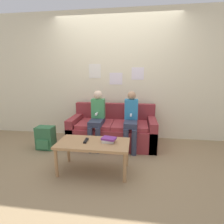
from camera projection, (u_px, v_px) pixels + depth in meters
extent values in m
plane|color=#937A56|center=(109.00, 155.00, 2.99)|extent=(10.00, 10.00, 0.00)
cube|color=beige|center=(116.00, 77.00, 3.65)|extent=(8.00, 0.06, 2.60)
cube|color=white|center=(95.00, 71.00, 3.66)|extent=(0.25, 0.00, 0.29)
cube|color=silver|center=(116.00, 79.00, 3.63)|extent=(0.27, 0.00, 0.24)
cube|color=silver|center=(138.00, 74.00, 3.55)|extent=(0.25, 0.00, 0.24)
cube|color=maroon|center=(113.00, 135.00, 3.40)|extent=(1.62, 0.76, 0.38)
cube|color=maroon|center=(115.00, 112.00, 3.62)|extent=(1.62, 0.14, 0.38)
cube|color=maroon|center=(76.00, 129.00, 3.48)|extent=(0.14, 0.76, 0.54)
cube|color=maroon|center=(152.00, 133.00, 3.28)|extent=(0.14, 0.76, 0.54)
cube|color=#A1343A|center=(96.00, 124.00, 3.36)|extent=(0.65, 0.60, 0.07)
cube|color=#A1343A|center=(130.00, 125.00, 3.27)|extent=(0.65, 0.60, 0.07)
cube|color=#AD7F51|center=(93.00, 143.00, 2.42)|extent=(0.99, 0.50, 0.04)
cylinder|color=#AD7F51|center=(56.00, 163.00, 2.32)|extent=(0.04, 0.04, 0.40)
cylinder|color=#AD7F51|center=(125.00, 168.00, 2.20)|extent=(0.04, 0.04, 0.40)
cylinder|color=#AD7F51|center=(68.00, 150.00, 2.73)|extent=(0.04, 0.04, 0.40)
cylinder|color=#AD7F51|center=(127.00, 153.00, 2.61)|extent=(0.04, 0.04, 0.40)
cylinder|color=#33384C|center=(90.00, 140.00, 3.04)|extent=(0.09, 0.09, 0.45)
cylinder|color=#33384C|center=(98.00, 141.00, 3.02)|extent=(0.09, 0.09, 0.45)
cube|color=#33384C|center=(97.00, 122.00, 3.21)|extent=(0.23, 0.48, 0.09)
cube|color=#429356|center=(98.00, 108.00, 3.29)|extent=(0.24, 0.16, 0.36)
sphere|color=beige|center=(98.00, 95.00, 3.24)|extent=(0.16, 0.16, 0.16)
cube|color=white|center=(97.00, 114.00, 3.16)|extent=(0.03, 0.12, 0.03)
cylinder|color=#33384C|center=(126.00, 142.00, 2.96)|extent=(0.09, 0.09, 0.45)
cylinder|color=#33384C|center=(134.00, 143.00, 2.94)|extent=(0.09, 0.09, 0.45)
cube|color=#33384C|center=(131.00, 123.00, 3.13)|extent=(0.23, 0.48, 0.09)
cube|color=teal|center=(131.00, 109.00, 3.21)|extent=(0.24, 0.16, 0.36)
sphere|color=tan|center=(132.00, 95.00, 3.15)|extent=(0.15, 0.15, 0.15)
cube|color=white|center=(131.00, 115.00, 3.08)|extent=(0.03, 0.12, 0.03)
cube|color=black|center=(86.00, 141.00, 2.45)|extent=(0.05, 0.17, 0.02)
cube|color=silver|center=(108.00, 141.00, 2.42)|extent=(0.17, 0.14, 0.04)
cube|color=#7A3389|center=(109.00, 139.00, 2.41)|extent=(0.21, 0.17, 0.03)
cube|color=#336B42|center=(46.00, 138.00, 3.20)|extent=(0.31, 0.22, 0.42)
cube|color=#3D804F|center=(43.00, 145.00, 3.10)|extent=(0.22, 0.03, 0.17)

